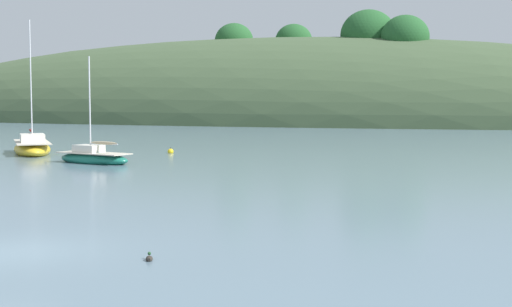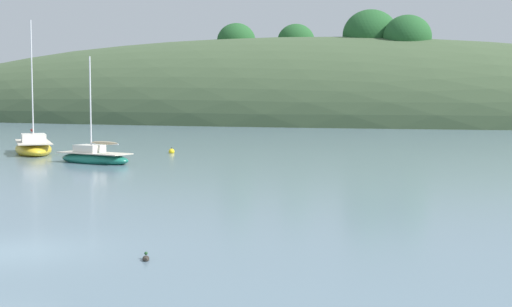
{
  "view_description": "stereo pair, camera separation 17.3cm",
  "coord_description": "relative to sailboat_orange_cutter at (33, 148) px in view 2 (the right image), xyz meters",
  "views": [
    {
      "loc": [
        12.72,
        -16.43,
        4.25
      ],
      "look_at": [
        0.0,
        20.0,
        1.2
      ],
      "focal_mm": 51.7,
      "sensor_mm": 36.0,
      "label": 1
    },
    {
      "loc": [
        12.88,
        -16.38,
        4.25
      ],
      "look_at": [
        0.0,
        20.0,
        1.2
      ],
      "focal_mm": 51.7,
      "sensor_mm": 36.0,
      "label": 2
    }
  ],
  "objects": [
    {
      "name": "ground_plane",
      "position": [
        20.35,
        -28.72,
        -0.45
      ],
      "size": [
        400.0,
        400.0,
        0.0
      ],
      "primitive_type": "plane",
      "color": "slate"
    },
    {
      "name": "far_shoreline_hill",
      "position": [
        -4.54,
        65.89,
        -0.34
      ],
      "size": [
        150.0,
        36.0,
        30.37
      ],
      "color": "#425638",
      "rests_on": "ground"
    },
    {
      "name": "sailboat_orange_cutter",
      "position": [
        0.0,
        0.0,
        0.0
      ],
      "size": [
        6.66,
        7.36,
        9.92
      ],
      "color": "gold",
      "rests_on": "ground"
    },
    {
      "name": "sailboat_navy_dinghy",
      "position": [
        8.18,
        -4.94,
        -0.1
      ],
      "size": [
        5.69,
        2.96,
        6.89
      ],
      "color": "#196B56",
      "rests_on": "ground"
    },
    {
      "name": "mooring_buoy_outer",
      "position": [
        9.29,
        3.83,
        -0.32
      ],
      "size": [
        0.44,
        0.44,
        0.54
      ],
      "color": "yellow",
      "rests_on": "ground"
    },
    {
      "name": "duck_lead",
      "position": [
        24.3,
        -28.41,
        -0.39
      ],
      "size": [
        0.31,
        0.41,
        0.24
      ],
      "color": "#2D2823",
      "rests_on": "ground"
    }
  ]
}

